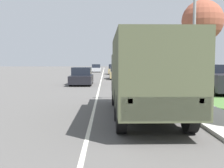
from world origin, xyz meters
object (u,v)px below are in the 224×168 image
(pickup_truck, at_px, (217,79))
(car_second_ahead, at_px, (117,73))
(car_fourth_ahead, at_px, (96,69))
(military_truck, at_px, (145,73))
(lamp_post, at_px, (190,18))
(car_nearest_ahead, at_px, (82,77))
(car_third_ahead, at_px, (113,70))

(pickup_truck, bearing_deg, car_second_ahead, 111.58)
(car_second_ahead, xyz_separation_m, car_fourth_ahead, (-3.39, 23.25, -0.03))
(military_truck, bearing_deg, lamp_post, 49.42)
(car_second_ahead, relative_size, pickup_truck, 0.89)
(car_fourth_ahead, relative_size, lamp_post, 0.62)
(car_second_ahead, relative_size, car_fourth_ahead, 1.11)
(military_truck, relative_size, lamp_post, 1.17)
(car_nearest_ahead, height_order, pickup_truck, pickup_truck)
(car_nearest_ahead, relative_size, lamp_post, 0.70)
(military_truck, bearing_deg, car_nearest_ahead, 103.52)
(car_fourth_ahead, distance_m, lamp_post, 44.68)
(lamp_post, bearing_deg, pickup_truck, 56.80)
(car_second_ahead, bearing_deg, military_truck, -89.96)
(military_truck, height_order, lamp_post, lamp_post)
(car_nearest_ahead, bearing_deg, car_second_ahead, 67.09)
(car_second_ahead, xyz_separation_m, lamp_post, (2.56, -20.89, 3.42))
(car_third_ahead, distance_m, pickup_truck, 29.43)
(car_fourth_ahead, bearing_deg, car_nearest_ahead, -90.46)
(car_third_ahead, height_order, pickup_truck, pickup_truck)
(car_nearest_ahead, bearing_deg, car_third_ahead, 80.95)
(car_second_ahead, bearing_deg, car_fourth_ahead, 98.30)
(car_third_ahead, relative_size, pickup_truck, 0.79)
(military_truck, xyz_separation_m, car_fourth_ahead, (-3.41, 47.12, -0.95))
(car_third_ahead, height_order, car_fourth_ahead, car_third_ahead)
(military_truck, bearing_deg, car_fourth_ahead, 94.14)
(pickup_truck, bearing_deg, car_nearest_ahead, 145.00)
(car_nearest_ahead, distance_m, pickup_truck, 11.92)
(car_third_ahead, bearing_deg, pickup_truck, -77.70)
(military_truck, xyz_separation_m, lamp_post, (2.55, 2.97, 2.50))
(car_fourth_ahead, bearing_deg, military_truck, -85.86)
(military_truck, height_order, car_nearest_ahead, military_truck)
(car_nearest_ahead, relative_size, car_third_ahead, 1.15)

